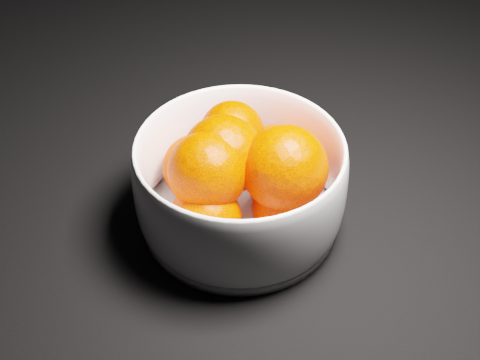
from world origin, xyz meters
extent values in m
cube|color=black|center=(0.00, 0.00, 0.00)|extent=(3.00, 3.00, 0.00)
cylinder|color=white|center=(0.25, -0.25, 0.01)|extent=(0.19, 0.19, 0.01)
sphere|color=#FF2F00|center=(0.29, -0.22, 0.04)|extent=(0.07, 0.07, 0.07)
sphere|color=#FF2F00|center=(0.21, -0.21, 0.04)|extent=(0.07, 0.07, 0.07)
sphere|color=#FF2F00|center=(0.21, -0.29, 0.04)|extent=(0.07, 0.07, 0.07)
sphere|color=#FF2F00|center=(0.29, -0.28, 0.04)|extent=(0.06, 0.06, 0.06)
sphere|color=#FF2F00|center=(0.25, -0.21, 0.08)|extent=(0.06, 0.06, 0.06)
sphere|color=#FF2F00|center=(0.22, -0.26, 0.08)|extent=(0.07, 0.07, 0.07)
sphere|color=#FF2F00|center=(0.29, -0.27, 0.08)|extent=(0.08, 0.08, 0.08)
sphere|color=#FF2F00|center=(0.23, -0.25, 0.08)|extent=(0.08, 0.08, 0.08)
camera|label=1|loc=(0.18, -0.71, 0.47)|focal=50.00mm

